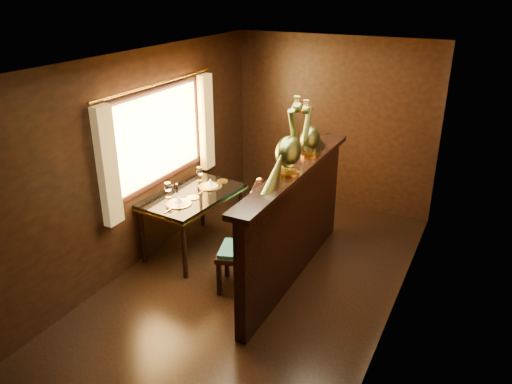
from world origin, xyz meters
TOP-DOWN VIEW (x-y plane):
  - ground at (0.00, 0.00)m, footprint 5.00×5.00m
  - room_shell at (-0.09, 0.02)m, footprint 3.04×5.04m
  - partition at (0.32, 0.30)m, footprint 0.26×2.70m
  - dining_table at (-1.05, 0.34)m, footprint 0.91×1.38m
  - chair_left at (-0.02, -0.13)m, footprint 0.57×0.58m
  - chair_right at (-0.16, 1.01)m, footprint 0.57×0.60m
  - peacock_left at (0.33, 0.06)m, footprint 0.25×0.66m
  - peacock_right at (0.33, 0.67)m, footprint 0.22×0.58m

SIDE VIEW (x-z plane):
  - ground at x=0.00m, z-range 0.00..0.00m
  - chair_left at x=-0.02m, z-range 0.03..1.29m
  - dining_table at x=-1.05m, z-range 0.21..1.18m
  - partition at x=0.32m, z-range 0.03..1.39m
  - chair_right at x=-0.16m, z-range 0.03..1.45m
  - room_shell at x=-0.09m, z-range 0.32..2.84m
  - peacock_right at x=0.33m, z-range 1.36..2.05m
  - peacock_left at x=0.33m, z-range 1.36..2.14m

